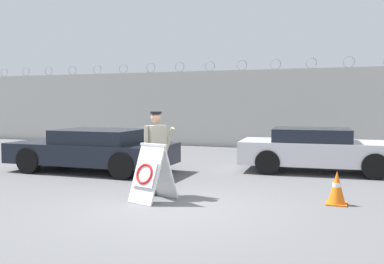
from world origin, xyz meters
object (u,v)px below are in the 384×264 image
(barricade_sign, at_px, (152,173))
(security_guard, at_px, (156,148))
(traffic_cone_near, at_px, (337,188))
(parked_car_rear_sedan, at_px, (318,150))
(parked_car_front_coupe, at_px, (94,150))

(barricade_sign, height_order, security_guard, security_guard)
(traffic_cone_near, relative_size, parked_car_rear_sedan, 0.15)
(barricade_sign, xyz_separation_m, parked_car_rear_sedan, (2.88, 4.89, 0.06))
(security_guard, distance_m, traffic_cone_near, 3.72)
(barricade_sign, relative_size, parked_car_rear_sedan, 0.26)
(parked_car_front_coupe, height_order, parked_car_rear_sedan, parked_car_rear_sedan)
(security_guard, relative_size, traffic_cone_near, 2.72)
(security_guard, bearing_deg, barricade_sign, -140.38)
(parked_car_front_coupe, bearing_deg, traffic_cone_near, 163.92)
(traffic_cone_near, xyz_separation_m, parked_car_front_coupe, (-6.65, 1.82, 0.30))
(barricade_sign, bearing_deg, parked_car_front_coupe, 156.29)
(barricade_sign, xyz_separation_m, security_guard, (-0.15, 0.55, 0.42))
(barricade_sign, distance_m, parked_car_front_coupe, 4.21)
(parked_car_front_coupe, bearing_deg, security_guard, 142.66)
(security_guard, bearing_deg, parked_car_front_coupe, 78.01)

